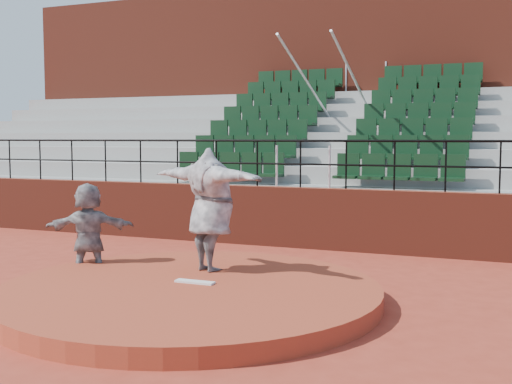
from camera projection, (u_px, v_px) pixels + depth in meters
ground at (190, 302)px, 9.26m from camera, size 90.00×90.00×0.00m
pitchers_mound at (190, 294)px, 9.25m from camera, size 5.50×5.50×0.25m
pitching_rubber at (195, 282)px, 9.37m from camera, size 0.60×0.15×0.03m
boundary_wall at (300, 217)px, 13.81m from camera, size 24.00×0.30×1.30m
wall_railing at (301, 153)px, 13.69m from camera, size 24.04×0.05×1.03m
seating_deck at (344, 173)px, 17.10m from camera, size 24.00×5.97×4.63m
press_box_facade at (376, 100)px, 20.56m from camera, size 24.00×3.00×7.10m
pitcher at (210, 210)px, 10.17m from camera, size 2.48×1.50×1.96m
fielder at (89, 230)px, 10.88m from camera, size 1.54×1.12×1.61m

